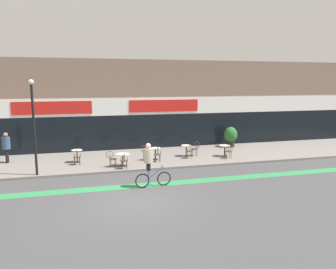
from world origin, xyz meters
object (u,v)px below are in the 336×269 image
at_px(bistro_table_4, 225,149).
at_px(cafe_chair_3_side, 196,148).
at_px(cafe_chair_0_near, 77,156).
at_px(cafe_chair_1_side, 111,158).
at_px(cafe_chair_2_near, 158,153).
at_px(lamp_post, 34,120).
at_px(cafe_chair_3_near, 189,150).
at_px(bistro_table_2, 155,151).
at_px(pedestrian_near_end, 6,145).
at_px(bistro_table_1, 123,157).
at_px(cafe_chair_1_near, 124,160).
at_px(cafe_chair_4_near, 229,150).
at_px(bistro_table_3, 186,148).
at_px(bistro_table_0, 77,154).
at_px(planter_pot, 231,136).
at_px(cafe_chair_2_side, 145,152).
at_px(cyclist_0, 150,162).

distance_m(bistro_table_4, cafe_chair_3_side, 1.84).
bearing_deg(cafe_chair_0_near, cafe_chair_1_side, -124.49).
height_order(cafe_chair_2_near, cafe_chair_3_side, same).
bearing_deg(lamp_post, cafe_chair_3_near, 9.65).
bearing_deg(bistro_table_2, cafe_chair_3_near, -6.75).
bearing_deg(pedestrian_near_end, cafe_chair_1_side, -26.43).
relative_size(bistro_table_1, pedestrian_near_end, 0.43).
height_order(cafe_chair_1_near, cafe_chair_4_near, same).
bearing_deg(cafe_chair_3_side, cafe_chair_3_near, 47.99).
distance_m(cafe_chair_0_near, cafe_chair_3_near, 6.67).
xyz_separation_m(bistro_table_4, cafe_chair_4_near, (-0.01, -0.63, 0.01)).
height_order(bistro_table_2, cafe_chair_1_near, cafe_chair_1_near).
height_order(bistro_table_4, pedestrian_near_end, pedestrian_near_end).
height_order(bistro_table_3, bistro_table_4, bistro_table_3).
bearing_deg(cafe_chair_0_near, bistro_table_2, -95.63).
xyz_separation_m(bistro_table_4, cafe_chair_3_near, (-2.34, 0.04, 0.01)).
distance_m(bistro_table_0, pedestrian_near_end, 4.09).
bearing_deg(cafe_chair_3_near, bistro_table_4, -91.97).
relative_size(bistro_table_0, pedestrian_near_end, 0.42).
bearing_deg(bistro_table_4, cafe_chair_1_side, -173.61).
xyz_separation_m(bistro_table_0, cafe_chair_0_near, (0.01, -0.63, -0.00)).
bearing_deg(cafe_chair_4_near, cafe_chair_2_near, 91.64).
xyz_separation_m(bistro_table_3, lamp_post, (-8.64, -2.09, 2.29)).
relative_size(cafe_chair_1_side, cafe_chair_3_side, 1.00).
xyz_separation_m(bistro_table_2, planter_pot, (6.15, 2.48, 0.29)).
relative_size(cafe_chair_0_near, cafe_chair_2_near, 1.00).
xyz_separation_m(bistro_table_1, bistro_table_2, (2.12, 1.08, -0.00)).
bearing_deg(bistro_table_0, cafe_chair_3_near, -6.22).
relative_size(planter_pot, lamp_post, 0.30).
bearing_deg(bistro_table_0, bistro_table_1, -32.18).
distance_m(cafe_chair_3_near, pedestrian_near_end, 10.77).
xyz_separation_m(bistro_table_0, cafe_chair_1_side, (1.86, -1.57, -0.00)).
relative_size(cafe_chair_2_side, cyclist_0, 0.44).
relative_size(cafe_chair_1_near, cafe_chair_2_side, 1.00).
xyz_separation_m(cafe_chair_2_near, cyclist_0, (-1.32, -4.13, 0.56)).
bearing_deg(cafe_chair_3_near, bistro_table_3, -0.91).
bearing_deg(planter_pot, pedestrian_near_end, -175.91).
relative_size(bistro_table_0, cafe_chair_1_near, 0.82).
xyz_separation_m(cafe_chair_1_side, cafe_chair_3_near, (4.82, 0.84, 0.00)).
bearing_deg(cafe_chair_2_near, cyclist_0, 169.00).
bearing_deg(bistro_table_2, bistro_table_3, 10.32).
distance_m(bistro_table_2, bistro_table_4, 4.44).
bearing_deg(bistro_table_3, cyclist_0, -123.65).
xyz_separation_m(cafe_chair_3_near, planter_pot, (4.06, 2.73, 0.28)).
bearing_deg(pedestrian_near_end, lamp_post, -60.63).
xyz_separation_m(cafe_chair_1_side, lamp_post, (-3.81, -0.63, 2.27)).
distance_m(lamp_post, pedestrian_near_end, 4.11).
bearing_deg(cafe_chair_1_near, cafe_chair_0_near, 60.51).
relative_size(bistro_table_4, cafe_chair_4_near, 0.78).
height_order(cafe_chair_1_side, planter_pot, planter_pot).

